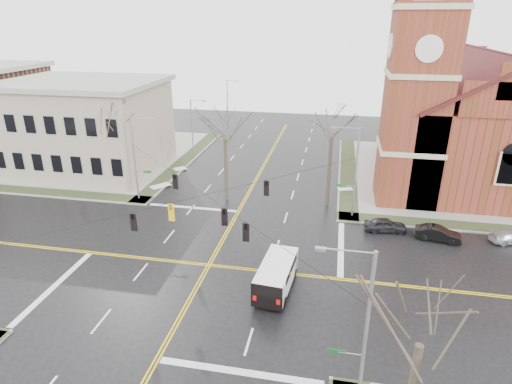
% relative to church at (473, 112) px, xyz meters
% --- Properties ---
extents(ground, '(120.00, 120.00, 0.00)m').
position_rel_church_xyz_m(ground, '(-24.76, -24.78, -8.43)').
color(ground, black).
rests_on(ground, ground).
extents(sidewalks, '(80.00, 80.00, 0.17)m').
position_rel_church_xyz_m(sidewalks, '(-24.76, -24.78, -8.36)').
color(sidewalks, gray).
rests_on(sidewalks, ground).
extents(road_markings, '(100.00, 100.00, 0.01)m').
position_rel_church_xyz_m(road_markings, '(-24.76, -24.78, -8.43)').
color(road_markings, gold).
rests_on(road_markings, ground).
extents(church, '(24.28, 27.48, 27.50)m').
position_rel_church_xyz_m(church, '(0.00, 0.00, 0.00)').
color(church, brown).
rests_on(church, ground).
extents(civic_building_a, '(18.00, 14.00, 11.00)m').
position_rel_church_xyz_m(civic_building_a, '(-46.76, -4.78, -2.93)').
color(civic_building_a, gray).
rests_on(civic_building_a, ground).
extents(signal_pole_ne, '(2.75, 0.22, 9.00)m').
position_rel_church_xyz_m(signal_pole_ne, '(-13.44, -13.28, -3.48)').
color(signal_pole_ne, gray).
rests_on(signal_pole_ne, ground).
extents(signal_pole_nw, '(2.75, 0.22, 9.00)m').
position_rel_church_xyz_m(signal_pole_nw, '(-36.09, -13.28, -3.48)').
color(signal_pole_nw, gray).
rests_on(signal_pole_nw, ground).
extents(signal_pole_se, '(2.75, 0.22, 9.00)m').
position_rel_church_xyz_m(signal_pole_se, '(-13.44, -36.28, -3.48)').
color(signal_pole_se, gray).
rests_on(signal_pole_se, ground).
extents(span_wires, '(23.02, 23.02, 0.03)m').
position_rel_church_xyz_m(span_wires, '(-24.76, -24.78, -2.23)').
color(span_wires, black).
rests_on(span_wires, ground).
extents(traffic_signals, '(8.21, 8.26, 1.30)m').
position_rel_church_xyz_m(traffic_signals, '(-24.76, -25.45, -2.98)').
color(traffic_signals, black).
rests_on(traffic_signals, ground).
extents(streetlight_north_a, '(2.30, 0.20, 8.00)m').
position_rel_church_xyz_m(streetlight_north_a, '(-35.42, 3.22, -3.97)').
color(streetlight_north_a, gray).
rests_on(streetlight_north_a, ground).
extents(streetlight_north_b, '(2.30, 0.20, 8.00)m').
position_rel_church_xyz_m(streetlight_north_b, '(-35.42, 23.22, -3.97)').
color(streetlight_north_b, gray).
rests_on(streetlight_north_b, ground).
extents(cargo_van, '(2.69, 5.85, 2.16)m').
position_rel_church_xyz_m(cargo_van, '(-18.91, -26.79, -7.16)').
color(cargo_van, white).
rests_on(cargo_van, ground).
extents(parked_car_a, '(3.97, 1.96, 1.30)m').
position_rel_church_xyz_m(parked_car_a, '(-10.27, -15.91, -7.78)').
color(parked_car_a, black).
rests_on(parked_car_a, ground).
extents(parked_car_b, '(4.14, 2.04, 1.30)m').
position_rel_church_xyz_m(parked_car_b, '(-5.78, -16.82, -7.78)').
color(parked_car_b, black).
rests_on(parked_car_b, ground).
extents(parked_car_c, '(3.98, 2.47, 1.08)m').
position_rel_church_xyz_m(parked_car_c, '(0.55, -15.99, -7.90)').
color(parked_car_c, '#B3B3B5').
rests_on(parked_car_c, ground).
extents(tree_nw_far, '(4.00, 4.00, 10.70)m').
position_rel_church_xyz_m(tree_nw_far, '(-38.77, -11.36, -0.68)').
color(tree_nw_far, '#352D21').
rests_on(tree_nw_far, ground).
extents(tree_nw_near, '(4.00, 4.00, 10.08)m').
position_rel_church_xyz_m(tree_nw_near, '(-26.74, -11.46, -1.12)').
color(tree_nw_near, '#352D21').
rests_on(tree_nw_near, ground).
extents(tree_ne, '(4.00, 4.00, 11.03)m').
position_rel_church_xyz_m(tree_ne, '(-15.85, -10.81, -0.45)').
color(tree_ne, '#352D21').
rests_on(tree_ne, ground).
extents(tree_se, '(4.00, 4.00, 9.30)m').
position_rel_church_xyz_m(tree_se, '(-11.41, -38.66, -1.68)').
color(tree_se, '#352D21').
rests_on(tree_se, ground).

